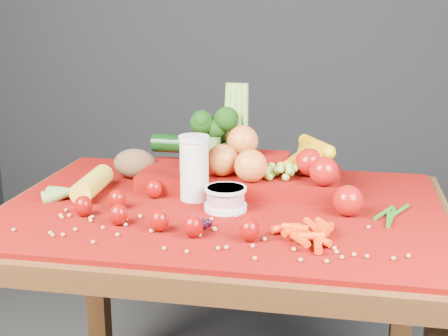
% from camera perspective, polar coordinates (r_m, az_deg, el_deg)
% --- Properties ---
extents(table, '(1.10, 0.80, 0.75)m').
position_cam_1_polar(table, '(1.56, -0.14, -7.11)').
color(table, '#3E1D0E').
rests_on(table, ground).
extents(red_cloth, '(1.05, 0.75, 0.01)m').
position_cam_1_polar(red_cloth, '(1.53, -0.14, -3.60)').
color(red_cloth, '#710305').
rests_on(red_cloth, table).
extents(milk_glass, '(0.08, 0.08, 0.16)m').
position_cam_1_polar(milk_glass, '(1.54, -2.74, 0.23)').
color(milk_glass, beige).
rests_on(milk_glass, red_cloth).
extents(yogurt_bowl, '(0.10, 0.10, 0.06)m').
position_cam_1_polar(yogurt_bowl, '(1.48, 0.15, -2.74)').
color(yogurt_bowl, silver).
rests_on(yogurt_bowl, red_cloth).
extents(strawberry_scatter, '(0.44, 0.28, 0.05)m').
position_cam_1_polar(strawberry_scatter, '(1.41, -6.65, -3.86)').
color(strawberry_scatter, '#870F03').
rests_on(strawberry_scatter, red_cloth).
extents(dark_grape_cluster, '(0.06, 0.05, 0.03)m').
position_cam_1_polar(dark_grape_cluster, '(1.36, -2.24, -5.10)').
color(dark_grape_cluster, black).
rests_on(dark_grape_cluster, red_cloth).
extents(soybean_scatter, '(0.84, 0.24, 0.01)m').
position_cam_1_polar(soybean_scatter, '(1.34, -1.79, -5.90)').
color(soybean_scatter, '#AC7C4A').
rests_on(soybean_scatter, red_cloth).
extents(corn_ear, '(0.19, 0.24, 0.06)m').
position_cam_1_polar(corn_ear, '(1.61, -13.23, -1.91)').
color(corn_ear, gold).
rests_on(corn_ear, red_cloth).
extents(potato, '(0.12, 0.09, 0.08)m').
position_cam_1_polar(potato, '(1.76, -8.16, 0.41)').
color(potato, brown).
rests_on(potato, red_cloth).
extents(baby_carrot_pile, '(0.18, 0.17, 0.03)m').
position_cam_1_polar(baby_carrot_pile, '(1.31, 7.30, -6.03)').
color(baby_carrot_pile, red).
rests_on(baby_carrot_pile, red_cloth).
extents(green_bean_pile, '(0.14, 0.12, 0.01)m').
position_cam_1_polar(green_bean_pile, '(1.49, 15.12, -4.15)').
color(green_bean_pile, '#225D15').
rests_on(green_bean_pile, red_cloth).
extents(produce_mound, '(0.58, 0.36, 0.27)m').
position_cam_1_polar(produce_mound, '(1.65, 2.26, 0.24)').
color(produce_mound, '#710305').
rests_on(produce_mound, red_cloth).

